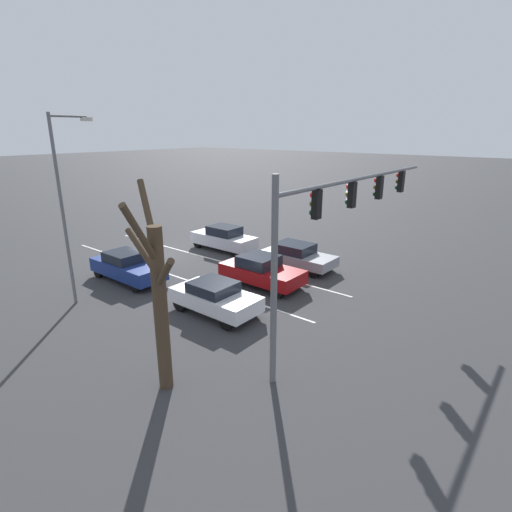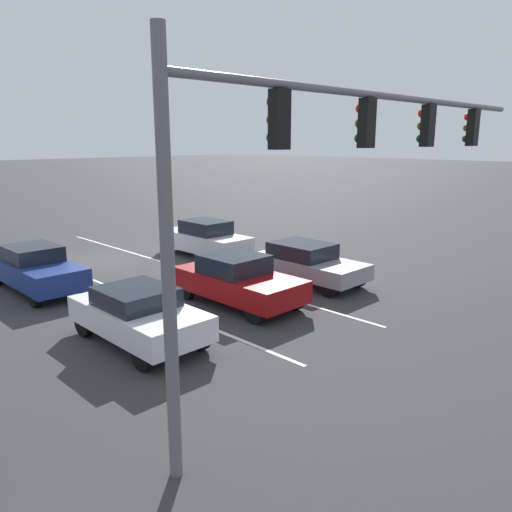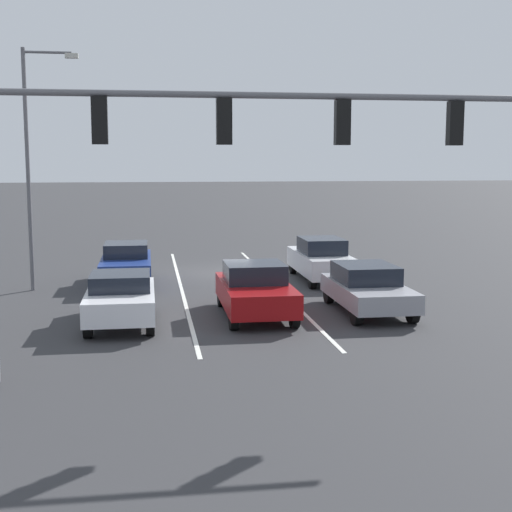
{
  "view_description": "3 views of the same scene",
  "coord_description": "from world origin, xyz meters",
  "px_view_note": "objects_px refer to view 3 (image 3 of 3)",
  "views": [
    {
      "loc": [
        14.87,
        20.1,
        7.62
      ],
      "look_at": [
        1.14,
        9.04,
        2.05
      ],
      "focal_mm": 28.0,
      "sensor_mm": 36.0,
      "label": 1
    },
    {
      "loc": [
        9.9,
        19.31,
        5.03
      ],
      "look_at": [
        -0.93,
        8.38,
        1.45
      ],
      "focal_mm": 35.0,
      "sensor_mm": 36.0,
      "label": 2
    },
    {
      "loc": [
        2.84,
        28.59,
        4.57
      ],
      "look_at": [
        -0.03,
        9.73,
        1.98
      ],
      "focal_mm": 50.0,
      "sensor_mm": 36.0,
      "label": 3
    }
  ],
  "objects_px": {
    "car_navy_rightlane_second": "(126,264)",
    "traffic_signal_gantry": "(194,146)",
    "car_gray_leftlane_front": "(367,288)",
    "car_white_rightlane_front": "(121,298)",
    "car_maroon_midlane_front": "(255,290)",
    "car_silver_leftlane_second": "(321,259)",
    "street_lamp_right_shoulder": "(33,154)"
  },
  "relations": [
    {
      "from": "car_maroon_midlane_front",
      "to": "car_navy_rightlane_second",
      "type": "relative_size",
      "value": 0.96
    },
    {
      "from": "car_silver_leftlane_second",
      "to": "car_maroon_midlane_front",
      "type": "bearing_deg",
      "value": 59.64
    },
    {
      "from": "car_maroon_midlane_front",
      "to": "car_silver_leftlane_second",
      "type": "bearing_deg",
      "value": -120.36
    },
    {
      "from": "car_gray_leftlane_front",
      "to": "car_maroon_midlane_front",
      "type": "bearing_deg",
      "value": 0.87
    },
    {
      "from": "car_gray_leftlane_front",
      "to": "traffic_signal_gantry",
      "type": "xyz_separation_m",
      "value": [
        5.52,
        5.41,
        4.11
      ]
    },
    {
      "from": "traffic_signal_gantry",
      "to": "car_maroon_midlane_front",
      "type": "bearing_deg",
      "value": -111.37
    },
    {
      "from": "car_navy_rightlane_second",
      "to": "traffic_signal_gantry",
      "type": "relative_size",
      "value": 0.38
    },
    {
      "from": "car_white_rightlane_front",
      "to": "traffic_signal_gantry",
      "type": "bearing_deg",
      "value": 109.95
    },
    {
      "from": "car_gray_leftlane_front",
      "to": "street_lamp_right_shoulder",
      "type": "height_order",
      "value": "street_lamp_right_shoulder"
    },
    {
      "from": "car_maroon_midlane_front",
      "to": "traffic_signal_gantry",
      "type": "relative_size",
      "value": 0.37
    },
    {
      "from": "car_white_rightlane_front",
      "to": "car_maroon_midlane_front",
      "type": "distance_m",
      "value": 3.9
    },
    {
      "from": "car_gray_leftlane_front",
      "to": "car_maroon_midlane_front",
      "type": "height_order",
      "value": "car_maroon_midlane_front"
    },
    {
      "from": "car_maroon_midlane_front",
      "to": "car_navy_rightlane_second",
      "type": "xyz_separation_m",
      "value": [
        3.89,
        -5.92,
        -0.01
      ]
    },
    {
      "from": "car_navy_rightlane_second",
      "to": "traffic_signal_gantry",
      "type": "height_order",
      "value": "traffic_signal_gantry"
    },
    {
      "from": "car_white_rightlane_front",
      "to": "car_maroon_midlane_front",
      "type": "xyz_separation_m",
      "value": [
        -3.86,
        -0.5,
        0.02
      ]
    },
    {
      "from": "car_silver_leftlane_second",
      "to": "street_lamp_right_shoulder",
      "type": "xyz_separation_m",
      "value": [
        10.35,
        0.54,
        3.96
      ]
    },
    {
      "from": "street_lamp_right_shoulder",
      "to": "car_maroon_midlane_front",
      "type": "bearing_deg",
      "value": 142.66
    },
    {
      "from": "car_maroon_midlane_front",
      "to": "car_navy_rightlane_second",
      "type": "distance_m",
      "value": 7.08
    },
    {
      "from": "car_white_rightlane_front",
      "to": "street_lamp_right_shoulder",
      "type": "xyz_separation_m",
      "value": [
        3.07,
        -5.79,
        4.01
      ]
    },
    {
      "from": "car_maroon_midlane_front",
      "to": "car_silver_leftlane_second",
      "type": "distance_m",
      "value": 6.76
    },
    {
      "from": "car_navy_rightlane_second",
      "to": "traffic_signal_gantry",
      "type": "xyz_separation_m",
      "value": [
        -1.79,
        11.28,
        4.08
      ]
    },
    {
      "from": "car_maroon_midlane_front",
      "to": "street_lamp_right_shoulder",
      "type": "distance_m",
      "value": 9.59
    },
    {
      "from": "car_white_rightlane_front",
      "to": "car_silver_leftlane_second",
      "type": "height_order",
      "value": "car_silver_leftlane_second"
    },
    {
      "from": "car_white_rightlane_front",
      "to": "car_navy_rightlane_second",
      "type": "height_order",
      "value": "car_navy_rightlane_second"
    },
    {
      "from": "car_gray_leftlane_front",
      "to": "car_navy_rightlane_second",
      "type": "relative_size",
      "value": 0.95
    },
    {
      "from": "car_white_rightlane_front",
      "to": "car_maroon_midlane_front",
      "type": "relative_size",
      "value": 0.93
    },
    {
      "from": "car_gray_leftlane_front",
      "to": "car_navy_rightlane_second",
      "type": "xyz_separation_m",
      "value": [
        7.31,
        -5.86,
        0.03
      ]
    },
    {
      "from": "car_silver_leftlane_second",
      "to": "traffic_signal_gantry",
      "type": "relative_size",
      "value": 0.39
    },
    {
      "from": "car_navy_rightlane_second",
      "to": "street_lamp_right_shoulder",
      "type": "relative_size",
      "value": 0.54
    },
    {
      "from": "traffic_signal_gantry",
      "to": "street_lamp_right_shoulder",
      "type": "height_order",
      "value": "street_lamp_right_shoulder"
    },
    {
      "from": "car_navy_rightlane_second",
      "to": "car_maroon_midlane_front",
      "type": "bearing_deg",
      "value": 123.31
    },
    {
      "from": "car_navy_rightlane_second",
      "to": "car_gray_leftlane_front",
      "type": "bearing_deg",
      "value": 141.27
    }
  ]
}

